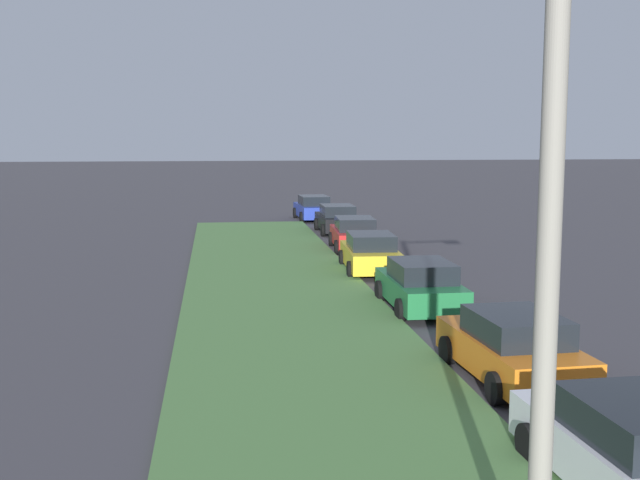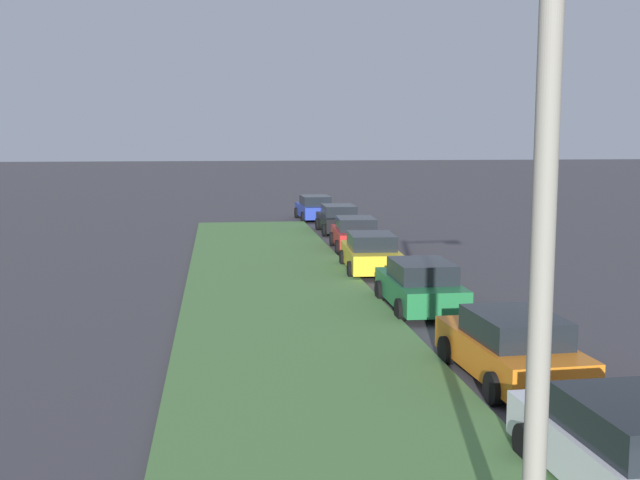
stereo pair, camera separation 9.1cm
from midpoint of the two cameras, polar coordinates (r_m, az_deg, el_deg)
The scene contains 9 objects.
grass_median at distance 15.98m, azimuth -0.32°, elevation -10.72°, with size 60.00×6.00×0.12m, color #517F42.
parked_car_white at distance 12.19m, azimuth 21.51°, elevation -13.95°, with size 4.37×2.15×1.47m.
parked_car_orange at distance 16.94m, azimuth 13.56°, elevation -7.55°, with size 4.39×2.19×1.47m.
parked_car_green at distance 23.19m, azimuth 7.16°, elevation -3.31°, with size 4.31×2.03×1.47m.
parked_car_yellow at distance 29.37m, azimuth 3.57°, elevation -0.96°, with size 4.39×2.19×1.47m.
parked_car_red at distance 34.98m, azimuth 2.43°, elevation 0.43°, with size 4.39×2.20×1.47m.
parked_car_black at distance 41.07m, azimuth 1.18°, elevation 1.51°, with size 4.30×2.03×1.47m.
parked_car_blue at distance 47.28m, azimuth -0.53°, elevation 2.31°, with size 4.37×2.16×1.47m.
streetlight at distance 8.25m, azimuth 18.11°, elevation 2.38°, with size 0.61×2.87×7.50m.
Camera 1 is at (-5.05, 8.04, 5.09)m, focal length 44.37 mm.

